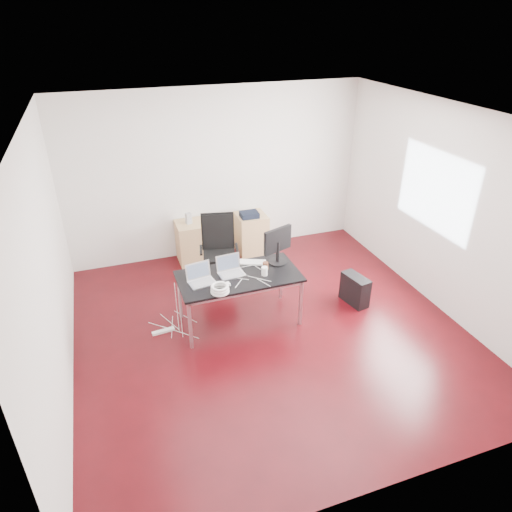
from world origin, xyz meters
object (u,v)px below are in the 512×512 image
object	(u,v)px
filing_cabinet_right	(251,233)
pc_tower	(355,290)
desk	(239,279)
filing_cabinet_left	(193,242)
office_chair	(219,247)

from	to	relation	value
filing_cabinet_right	pc_tower	xyz separation A→B (m)	(0.90, -2.03, -0.13)
desk	filing_cabinet_right	size ratio (longest dim) A/B	2.29
pc_tower	filing_cabinet_left	bearing A→B (deg)	122.39
desk	pc_tower	distance (m)	1.78
filing_cabinet_left	filing_cabinet_right	size ratio (longest dim) A/B	1.00
desk	filing_cabinet_right	xyz separation A→B (m)	(0.81, 1.90, -0.33)
office_chair	filing_cabinet_left	distance (m)	0.88
desk	filing_cabinet_left	bearing A→B (deg)	96.94
desk	filing_cabinet_right	world-z (taller)	desk
desk	office_chair	world-z (taller)	office_chair
desk	office_chair	distance (m)	1.10
desk	office_chair	size ratio (longest dim) A/B	1.48
filing_cabinet_left	pc_tower	world-z (taller)	filing_cabinet_left
desk	pc_tower	bearing A→B (deg)	-4.28
filing_cabinet_right	pc_tower	world-z (taller)	filing_cabinet_right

